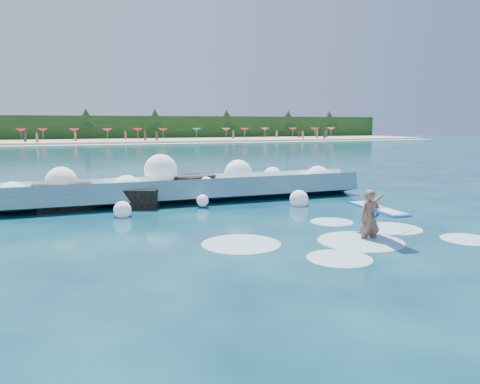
{
  "coord_description": "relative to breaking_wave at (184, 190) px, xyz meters",
  "views": [
    {
      "loc": [
        -4.21,
        -12.71,
        3.53
      ],
      "look_at": [
        1.5,
        2.0,
        1.2
      ],
      "focal_mm": 35.0,
      "sensor_mm": 36.0,
      "label": 1
    }
  ],
  "objects": [
    {
      "name": "ground",
      "position": [
        -1.07,
        -7.92,
        -0.51
      ],
      "size": [
        200.0,
        200.0,
        0.0
      ],
      "primitive_type": "plane",
      "color": "#071E39",
      "rests_on": "ground"
    },
    {
      "name": "beach",
      "position": [
        -1.07,
        70.08,
        -0.31
      ],
      "size": [
        140.0,
        20.0,
        0.4
      ],
      "primitive_type": "cube",
      "color": "tan",
      "rests_on": "ground"
    },
    {
      "name": "wet_band",
      "position": [
        -1.07,
        59.08,
        -0.47
      ],
      "size": [
        140.0,
        5.0,
        0.08
      ],
      "primitive_type": "cube",
      "color": "silver",
      "rests_on": "ground"
    },
    {
      "name": "treeline",
      "position": [
        -1.07,
        80.08,
        1.99
      ],
      "size": [
        140.0,
        4.0,
        5.0
      ],
      "primitive_type": "cube",
      "color": "black",
      "rests_on": "ground"
    },
    {
      "name": "breaking_wave",
      "position": [
        0.0,
        0.0,
        0.0
      ],
      "size": [
        16.85,
        2.68,
        1.45
      ],
      "color": "teal",
      "rests_on": "ground"
    },
    {
      "name": "rock_cluster",
      "position": [
        -2.59,
        -0.12,
        -0.09
      ],
      "size": [
        8.15,
        3.26,
        1.31
      ],
      "color": "black",
      "rests_on": "ground"
    },
    {
      "name": "surfer_with_board",
      "position": [
        3.5,
        -9.1,
        0.18
      ],
      "size": [
        1.05,
        3.01,
        1.87
      ],
      "color": "brown",
      "rests_on": "ground"
    },
    {
      "name": "wave_spray",
      "position": [
        -0.18,
        -0.17,
        0.47
      ],
      "size": [
        14.81,
        4.59,
        2.28
      ],
      "color": "white",
      "rests_on": "ground"
    },
    {
      "name": "surf_foam",
      "position": [
        2.65,
        -8.75,
        -0.51
      ],
      "size": [
        8.71,
        5.7,
        0.13
      ],
      "color": "silver",
      "rests_on": "ground"
    },
    {
      "name": "beach_umbrellas",
      "position": [
        -1.45,
        72.03,
        1.74
      ],
      "size": [
        110.53,
        6.47,
        0.5
      ],
      "color": "#DC405A",
      "rests_on": "ground"
    },
    {
      "name": "beachgoers",
      "position": [
        3.0,
        68.51,
        0.59
      ],
      "size": [
        89.48,
        12.98,
        1.92
      ],
      "color": "#3F332D",
      "rests_on": "ground"
    }
  ]
}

